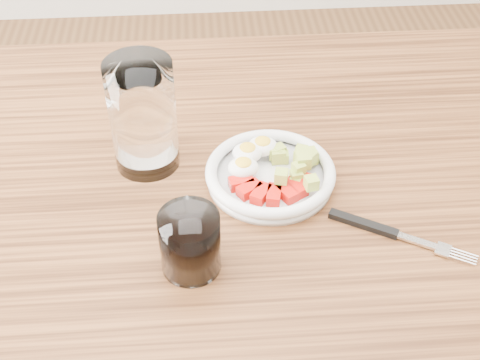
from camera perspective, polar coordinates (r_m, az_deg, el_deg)
name	(u,v)px	position (r m, az deg, el deg)	size (l,w,h in m)	color
dining_table	(247,248)	(1.01, 0.61, -5.85)	(1.50, 0.90, 0.77)	brown
bowl	(270,172)	(0.96, 2.58, 0.68)	(0.19, 0.19, 0.05)	white
fork	(383,230)	(0.91, 12.09, -4.20)	(0.18, 0.11, 0.01)	black
water_glass	(143,116)	(0.96, -8.29, 5.45)	(0.10, 0.10, 0.17)	white
coffee_glass	(190,243)	(0.83, -4.28, -5.36)	(0.08, 0.08, 0.09)	white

